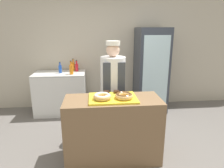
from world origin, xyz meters
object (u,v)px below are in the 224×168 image
Objects in this scene: serving_tray at (113,98)px; donut_light_glaze at (102,96)px; brownie_back_left at (107,92)px; bottle_blue at (60,69)px; brownie_back_right at (116,92)px; donut_chocolate_glaze at (124,96)px; chest_freezer at (61,93)px; bottle_red at (77,67)px; baker_person at (113,89)px; beverage_fridge at (151,70)px; bottle_orange_b at (71,69)px; bottle_orange at (73,66)px.

serving_tray is 0.16m from donut_light_glaze.
bottle_blue reaches higher than brownie_back_left.
brownie_back_right is at bearing -56.88° from bottle_blue.
donut_chocolate_glaze is 3.24× the size of brownie_back_left.
chest_freezer is 4.44× the size of bottle_red.
beverage_fridge is (0.96, 1.10, 0.07)m from baker_person.
chest_freezer is at bearing 132.90° from baker_person.
bottle_blue is at bearing -156.50° from bottle_red.
donut_light_glaze is 2.00m from bottle_red.
baker_person is 1.23m from bottle_orange_b.
baker_person is at bearing 90.49° from brownie_back_right.
brownie_back_right is 0.30× the size of bottle_red.
donut_chocolate_glaze is 0.15× the size of baker_person.
bottle_blue is (-0.94, 1.73, 0.07)m from serving_tray.
bottle_blue is (-1.97, 0.00, 0.07)m from beverage_fridge.
bottle_orange_b is (0.27, -0.15, 0.55)m from chest_freezer.
brownie_back_left is 1.78m from bottle_red.
bottle_red is (-0.68, 1.70, 0.05)m from brownie_back_right.
bottle_red is 1.03× the size of bottle_blue.
donut_chocolate_glaze is 1.84m from bottle_orange_b.
brownie_back_right is at bearing -61.33° from bottle_orange_b.
bottle_red is 0.86× the size of bottle_orange_b.
beverage_fridge is 7.76× the size of bottle_blue.
brownie_back_left is 1.90m from beverage_fridge.
beverage_fridge is (1.02, 1.73, 0.00)m from serving_tray.
baker_person reaches higher than bottle_orange.
donut_chocolate_glaze is 0.32m from brownie_back_left.
bottle_red is (0.08, -0.09, -0.01)m from bottle_orange.
bottle_orange_b reaches higher than donut_chocolate_glaze.
bottle_orange reaches higher than donut_light_glaze.
serving_tray is 8.70× the size of brownie_back_right.
brownie_back_left is at bearing 73.55° from donut_light_glaze.
bottle_blue is at bearing 148.41° from bottle_orange_b.
bottle_orange is 0.39m from bottle_orange_b.
beverage_fridge is at bearing 4.91° from bottle_orange_b.
bottle_orange is at bearing 105.06° from donut_light_glaze.
serving_tray is 2.26× the size of bottle_orange_b.
bottle_red is (-0.54, 1.70, 0.05)m from brownie_back_left.
donut_chocolate_glaze is 0.70m from baker_person.
chest_freezer is at bearing -158.26° from bottle_red.
donut_light_glaze reaches higher than brownie_back_right.
bottle_orange_b is (-0.70, 1.58, 0.09)m from serving_tray.
brownie_back_right is at bearing -68.24° from bottle_red.
bottle_red reaches higher than bottle_blue.
brownie_back_left is at bearing -72.42° from bottle_red.
donut_light_glaze is at bearing 180.00° from donut_chocolate_glaze.
bottle_blue reaches higher than donut_light_glaze.
bottle_blue is at bearing 119.35° from brownie_back_left.
baker_person is 0.89× the size of beverage_fridge.
bottle_blue is (0.02, -0.00, 0.53)m from chest_freezer.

